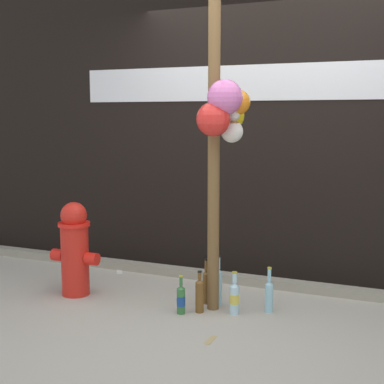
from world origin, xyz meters
TOP-DOWN VIEW (x-y plane):
  - ground_plane at (0.00, 0.00)m, footprint 14.00×14.00m
  - building_wall at (-0.00, 1.32)m, footprint 10.00×0.21m
  - curb_strip at (0.00, 0.96)m, footprint 8.00×0.12m
  - memorial_post at (-0.14, 0.26)m, footprint 0.48×0.61m
  - fire_hydrant at (-1.40, 0.14)m, footprint 0.44×0.27m
  - bottle_0 at (-0.29, 0.35)m, footprint 0.06×0.06m
  - bottle_1 at (-0.01, 0.22)m, footprint 0.07×0.07m
  - bottle_2 at (-0.27, 0.15)m, footprint 0.06×0.06m
  - bottle_3 at (0.22, 0.36)m, footprint 0.06×0.06m
  - bottle_4 at (-0.39, 0.06)m, footprint 0.07×0.07m
  - bottle_5 at (-0.19, 0.35)m, footprint 0.06×0.06m
  - litter_0 at (0.00, -0.32)m, footprint 0.04×0.15m
  - litter_1 at (-1.40, 0.86)m, footprint 0.13×0.16m

SIDE VIEW (x-z plane):
  - ground_plane at x=0.00m, z-range 0.00..0.00m
  - litter_0 at x=0.00m, z-range 0.00..0.01m
  - litter_1 at x=-1.40m, z-range 0.00..0.01m
  - curb_strip at x=0.00m, z-range 0.00..0.08m
  - bottle_4 at x=-0.39m, z-range -0.04..0.27m
  - bottle_1 at x=-0.01m, z-range -0.03..0.30m
  - bottle_3 at x=0.22m, z-range -0.04..0.32m
  - bottle_2 at x=-0.27m, z-range -0.02..0.30m
  - bottle_0 at x=-0.29m, z-range -0.03..0.34m
  - bottle_5 at x=-0.19m, z-range -0.04..0.37m
  - fire_hydrant at x=-1.40m, z-range 0.00..0.80m
  - memorial_post at x=-0.14m, z-range 0.21..3.07m
  - building_wall at x=0.00m, z-range 0.00..3.71m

